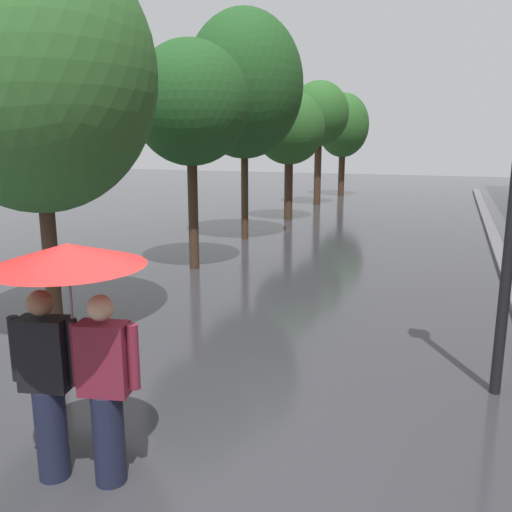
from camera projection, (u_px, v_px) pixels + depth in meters
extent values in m
plane|color=#38383D|center=(177.00, 484.00, 4.50)|extent=(80.00, 80.00, 0.00)
cube|color=slate|center=(502.00, 259.00, 12.61)|extent=(0.30, 36.00, 0.12)
cylinder|color=#473323|center=(51.00, 260.00, 7.65)|extent=(0.21, 0.21, 2.27)
ellipsoid|color=#387533|center=(35.00, 73.00, 7.11)|extent=(3.20, 3.20, 3.69)
cylinder|color=#473323|center=(193.00, 211.00, 11.67)|extent=(0.22, 0.22, 2.56)
ellipsoid|color=#235623|center=(191.00, 103.00, 11.19)|extent=(2.45, 2.45, 2.57)
cylinder|color=#473323|center=(245.00, 191.00, 15.13)|extent=(0.20, 0.20, 2.75)
ellipsoid|color=#235623|center=(244.00, 85.00, 14.52)|extent=(3.19, 3.19, 3.93)
cylinder|color=#473323|center=(288.00, 188.00, 18.77)|extent=(0.29, 0.29, 2.23)
ellipsoid|color=#2D6628|center=(289.00, 127.00, 18.33)|extent=(2.41, 2.41, 2.49)
cylinder|color=#473323|center=(318.00, 172.00, 22.96)|extent=(0.29, 0.29, 2.80)
ellipsoid|color=#2D6628|center=(319.00, 114.00, 22.45)|extent=(2.47, 2.47, 2.68)
cylinder|color=#473323|center=(341.00, 173.00, 26.64)|extent=(0.30, 0.30, 2.27)
ellipsoid|color=#2D6628|center=(343.00, 125.00, 26.15)|extent=(2.49, 2.49, 3.06)
cylinder|color=#1E233D|center=(52.00, 433.00, 4.52)|extent=(0.26, 0.26, 0.81)
cube|color=black|center=(45.00, 354.00, 4.37)|extent=(0.44, 0.30, 0.61)
sphere|color=#9E7051|center=(40.00, 303.00, 4.28)|extent=(0.21, 0.21, 0.21)
cylinder|color=black|center=(15.00, 349.00, 4.40)|extent=(0.09, 0.09, 0.55)
cylinder|color=black|center=(73.00, 352.00, 4.33)|extent=(0.09, 0.09, 0.55)
cylinder|color=#1E233D|center=(109.00, 438.00, 4.46)|extent=(0.26, 0.26, 0.80)
cube|color=maroon|center=(104.00, 359.00, 4.31)|extent=(0.44, 0.30, 0.60)
sphere|color=beige|center=(100.00, 308.00, 4.22)|extent=(0.21, 0.21, 0.21)
cylinder|color=maroon|center=(74.00, 354.00, 4.34)|extent=(0.09, 0.09, 0.54)
cylinder|color=maroon|center=(134.00, 357.00, 4.27)|extent=(0.09, 0.09, 0.54)
cylinder|color=#9E9EA3|center=(73.00, 329.00, 4.31)|extent=(0.02, 0.02, 1.07)
cone|color=red|center=(67.00, 255.00, 4.18)|extent=(1.22, 1.22, 0.18)
cylinder|color=black|center=(512.00, 226.00, 5.71)|extent=(0.12, 0.12, 3.82)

